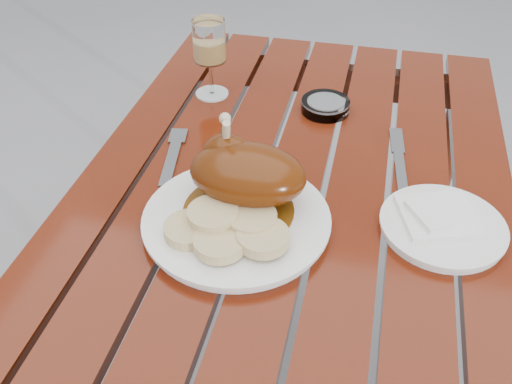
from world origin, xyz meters
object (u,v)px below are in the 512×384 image
side_plate (442,227)px  table (289,303)px  ashtray (325,106)px  dinner_plate (237,221)px  wine_glass (210,59)px

side_plate → table: bearing=159.9°
table → side_plate: size_ratio=5.68×
table → ashtray: (0.02, 0.24, 0.39)m
dinner_plate → ashtray: bearing=76.8°
wine_glass → dinner_plate: bearing=-68.2°
dinner_plate → wine_glass: size_ratio=1.79×
table → dinner_plate: size_ratio=3.75×
dinner_plate → wine_glass: 0.46m
table → dinner_plate: (-0.07, -0.16, 0.39)m
ashtray → dinner_plate: bearing=-103.2°
table → side_plate: bearing=-20.1°
dinner_plate → ashtray: (0.10, 0.41, 0.00)m
side_plate → ashtray: 0.42m
side_plate → wine_glass: bearing=145.0°
side_plate → ashtray: ashtray is taller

